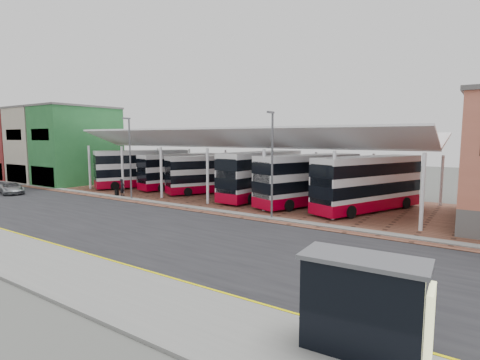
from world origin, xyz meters
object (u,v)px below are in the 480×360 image
at_px(bus_2, 211,174).
at_px(bus_0, 142,169).
at_px(pedestrian, 122,187).
at_px(bus_5, 368,184).
at_px(bus_4, 309,180).
at_px(bus_shelter, 372,299).
at_px(bus_1, 180,171).
at_px(silver_car, 12,188).
at_px(bus_3, 262,175).

bearing_deg(bus_2, bus_0, -144.90).
bearing_deg(pedestrian, bus_5, -98.75).
distance_m(bus_2, pedestrian, 9.54).
distance_m(bus_4, bus_5, 5.24).
relative_size(bus_5, bus_shelter, 3.15).
bearing_deg(pedestrian, bus_2, -65.69).
bearing_deg(bus_1, pedestrian, -82.59).
xyz_separation_m(bus_4, bus_5, (5.24, 0.10, -0.00)).
height_order(bus_0, silver_car, bus_0).
bearing_deg(bus_3, pedestrian, -147.90).
bearing_deg(bus_1, bus_shelter, -24.71).
bearing_deg(bus_3, bus_1, 179.94).
bearing_deg(bus_1, silver_car, -118.82).
bearing_deg(pedestrian, bus_0, 7.82).
xyz_separation_m(bus_2, pedestrian, (-6.36, -7.02, -1.15)).
height_order(bus_0, bus_shelter, bus_0).
xyz_separation_m(bus_0, pedestrian, (3.60, -5.91, -1.36)).
bearing_deg(bus_0, bus_4, 29.12).
xyz_separation_m(bus_2, silver_car, (-17.90, -12.65, -1.46)).
bearing_deg(bus_4, bus_3, -167.53).
height_order(bus_0, pedestrian, bus_0).
height_order(bus_1, bus_4, bus_4).
bearing_deg(bus_5, pedestrian, -142.73).
xyz_separation_m(bus_2, bus_4, (11.96, -0.92, 0.22)).
xyz_separation_m(bus_5, bus_shelter, (6.01, -21.53, -0.45)).
height_order(bus_5, silver_car, bus_5).
xyz_separation_m(bus_0, bus_5, (27.15, 0.28, 0.01)).
bearing_deg(bus_1, bus_3, 10.27).
height_order(bus_0, bus_1, bus_0).
height_order(bus_1, bus_shelter, bus_1).
bearing_deg(bus_3, bus_5, -0.12).
relative_size(bus_3, pedestrian, 6.46).
bearing_deg(bus_0, bus_5, 29.25).
xyz_separation_m(silver_car, bus_shelter, (41.10, -9.69, 1.23)).
bearing_deg(bus_2, pedestrian, -103.41).
distance_m(bus_2, bus_shelter, 32.21).
height_order(bus_1, bus_2, bus_1).
distance_m(bus_2, bus_4, 11.99).
xyz_separation_m(bus_0, bus_1, (4.51, 1.82, -0.19)).
height_order(bus_4, silver_car, bus_4).
distance_m(bus_1, bus_4, 17.48).
distance_m(bus_3, bus_shelter, 27.83).
relative_size(pedestrian, bus_shelter, 0.50).
bearing_deg(bus_5, bus_2, -160.20).
xyz_separation_m(bus_0, bus_4, (21.91, 0.18, 0.01)).
height_order(bus_2, bus_shelter, bus_2).
bearing_deg(bus_1, bus_0, -143.86).
distance_m(bus_2, bus_3, 6.51).
xyz_separation_m(bus_1, bus_2, (5.45, -0.72, -0.02)).
distance_m(silver_car, pedestrian, 12.85).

